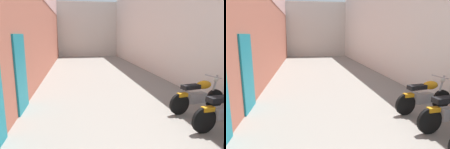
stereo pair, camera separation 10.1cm
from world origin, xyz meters
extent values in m
plane|color=gray|center=(0.00, 9.36, 0.00)|extent=(38.73, 38.73, 0.00)
cube|color=#B76651|center=(-3.15, 11.36, 3.58)|extent=(0.40, 22.73, 7.15)
cube|color=teal|center=(-2.93, 7.80, 1.10)|extent=(0.06, 1.10, 2.20)
cube|color=silver|center=(3.15, 11.36, 2.79)|extent=(0.40, 22.73, 5.57)
cube|color=beige|center=(0.00, 23.73, 2.70)|extent=(8.90, 2.00, 5.39)
cylinder|color=black|center=(1.38, 5.55, 0.30)|extent=(0.61, 0.14, 0.60)
cube|color=black|center=(1.72, 5.58, 0.76)|extent=(0.54, 0.27, 0.12)
cube|color=orange|center=(1.46, 5.56, 0.56)|extent=(0.29, 0.17, 0.10)
cylinder|color=black|center=(2.62, 6.86, 0.30)|extent=(0.60, 0.18, 0.60)
cylinder|color=black|center=(1.39, 6.65, 0.30)|extent=(0.60, 0.18, 0.60)
cube|color=#9E9EA3|center=(1.95, 6.75, 0.42)|extent=(0.59, 0.29, 0.28)
ellipsoid|color=orange|center=(2.18, 6.78, 0.78)|extent=(0.52, 0.34, 0.24)
cube|color=black|center=(1.73, 6.71, 0.76)|extent=(0.55, 0.30, 0.12)
cylinder|color=#9E9EA3|center=(2.55, 6.85, 0.65)|extent=(0.25, 0.10, 0.77)
cylinder|color=#9E9EA3|center=(2.48, 6.83, 1.00)|extent=(0.13, 0.58, 0.04)
sphere|color=silver|center=(2.60, 6.85, 0.90)|extent=(0.14, 0.14, 0.14)
cube|color=orange|center=(1.46, 6.66, 0.56)|extent=(0.30, 0.18, 0.10)
camera|label=1|loc=(-1.42, 1.72, 2.18)|focal=32.75mm
camera|label=2|loc=(-1.32, 1.70, 2.18)|focal=32.75mm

